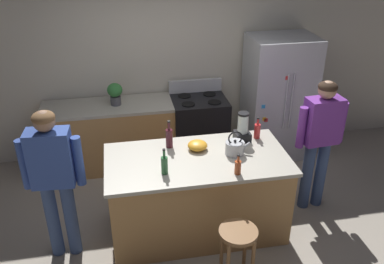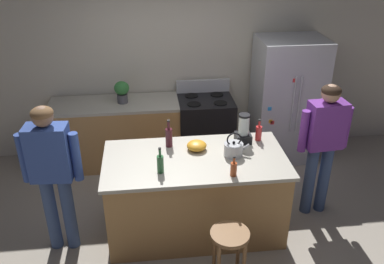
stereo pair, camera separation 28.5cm
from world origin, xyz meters
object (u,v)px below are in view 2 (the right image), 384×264
at_px(bottle_soda, 259,133).
at_px(tea_kettle, 234,149).
at_px(blender_appliance, 243,131).
at_px(kitchen_island, 195,194).
at_px(stove_range, 205,129).
at_px(potted_plant, 122,91).
at_px(person_by_island_left, 52,167).
at_px(mixing_bowl, 197,146).
at_px(bottle_wine, 169,137).
at_px(refrigerator, 286,100).
at_px(bottle_olive_oil, 160,163).
at_px(person_by_sink_right, 323,139).
at_px(bar_stool, 229,244).
at_px(bottle_cooking_sauce, 234,169).

relative_size(bottle_soda, tea_kettle, 0.93).
bearing_deg(blender_appliance, kitchen_island, -153.47).
xyz_separation_m(stove_range, potted_plant, (-1.13, 0.03, 0.63)).
relative_size(kitchen_island, person_by_island_left, 1.17).
distance_m(kitchen_island, mixing_bowl, 0.54).
distance_m(bottle_wine, tea_kettle, 0.71).
distance_m(refrigerator, mixing_bowl, 1.96).
distance_m(kitchen_island, bottle_olive_oil, 0.71).
relative_size(person_by_sink_right, tea_kettle, 5.87).
relative_size(bottle_soda, mixing_bowl, 1.20).
relative_size(person_by_island_left, potted_plant, 5.47).
height_order(bar_stool, bottle_wine, bottle_wine).
distance_m(person_by_island_left, bottle_cooking_sauce, 1.77).
relative_size(person_by_island_left, blender_appliance, 4.86).
relative_size(stove_range, person_by_island_left, 0.68).
distance_m(refrigerator, person_by_sink_right, 1.34).
height_order(stove_range, bar_stool, stove_range).
relative_size(stove_range, mixing_bowl, 5.21).
bearing_deg(person_by_island_left, bottle_soda, 11.01).
bearing_deg(bottle_olive_oil, bar_stool, -46.33).
bearing_deg(blender_appliance, bottle_cooking_sauce, -110.45).
height_order(person_by_island_left, potted_plant, person_by_island_left).
relative_size(potted_plant, tea_kettle, 1.09).
relative_size(refrigerator, bottle_cooking_sauce, 8.11).
xyz_separation_m(stove_range, bottle_wine, (-0.59, -1.24, 0.57)).
xyz_separation_m(kitchen_island, tea_kettle, (0.40, 0.01, 0.54)).
distance_m(potted_plant, bottle_soda, 1.99).
distance_m(person_by_sink_right, bottle_wine, 1.71).
height_order(refrigerator, bottle_wine, refrigerator).
height_order(person_by_island_left, bottle_cooking_sauce, person_by_island_left).
bearing_deg(bar_stool, mixing_bowl, 99.88).
distance_m(person_by_island_left, tea_kettle, 1.83).
bearing_deg(blender_appliance, bottle_wine, -179.94).
xyz_separation_m(blender_appliance, bottle_olive_oil, (-0.94, -0.51, -0.04)).
bearing_deg(kitchen_island, refrigerator, 45.48).
relative_size(mixing_bowl, tea_kettle, 0.77).
xyz_separation_m(potted_plant, tea_kettle, (1.20, -1.54, -0.09)).
bearing_deg(bar_stool, tea_kettle, 77.30).
bearing_deg(person_by_island_left, bottle_olive_oil, -6.04).
bearing_deg(bottle_soda, refrigerator, 58.69).
distance_m(bar_stool, blender_appliance, 1.31).
bearing_deg(mixing_bowl, bottle_soda, 10.44).
height_order(person_by_sink_right, bottle_olive_oil, person_by_sink_right).
distance_m(kitchen_island, bottle_cooking_sauce, 0.73).
relative_size(person_by_sink_right, bottle_cooking_sauce, 7.49).
relative_size(person_by_island_left, bottle_wine, 5.19).
bearing_deg(bottle_olive_oil, person_by_sink_right, 12.17).
distance_m(person_by_sink_right, bottle_cooking_sauce, 1.24).
height_order(potted_plant, blender_appliance, blender_appliance).
xyz_separation_m(refrigerator, bottle_wine, (-1.73, -1.22, 0.17)).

